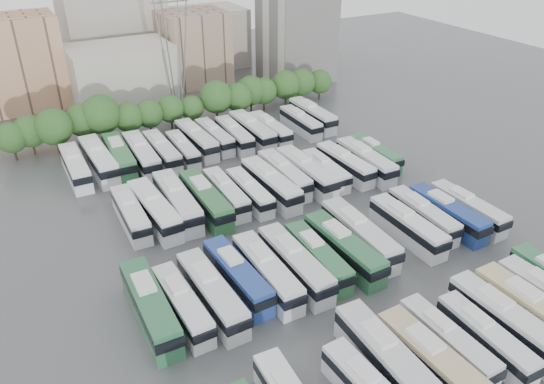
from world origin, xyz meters
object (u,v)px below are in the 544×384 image
electricity_pylon (171,16)px  bus_r3_s1 (99,160)px  bus_r0_s8 (486,338)px  bus_r3_s2 (119,156)px  bus_r2_s10 (325,170)px  bus_r2_s8 (284,174)px  bus_r1_s12 (447,213)px  bus_r1_s7 (344,248)px  bus_r3_s3 (142,155)px  bus_r0_s10 (534,313)px  bus_r1_s0 (150,306)px  bus_r1_s11 (423,215)px  bus_r1_s13 (468,208)px  bus_r2_s6 (250,192)px  bus_r2_s11 (345,164)px  bus_r3_s13 (312,115)px  bus_r2_s12 (366,161)px  bus_r3_s8 (234,135)px  bus_r3_s6 (196,140)px  bus_r2_s3 (177,201)px  bus_r2_s7 (271,184)px  bus_r2_s13 (375,153)px  bus_r1_s10 (407,226)px  bus_r0_s9 (505,320)px  bus_r0_s5 (388,361)px  bus_r1_s2 (212,293)px  bus_r1_s5 (295,264)px  bus_r0_s6 (435,365)px  bus_r2_s1 (131,214)px  bus_r3_s0 (75,167)px  bus_r1_s6 (318,257)px  bus_r3_s9 (252,131)px  bus_r2_s5 (226,193)px  bus_r3_s5 (183,150)px  bus_r1_s1 (182,304)px  bus_r3_s12 (301,122)px  bus_r2_s4 (206,200)px  bus_r0_s7 (447,341)px  bus_r3_s4 (162,152)px  bus_r2_s9 (306,172)px  bus_r1_s8 (359,235)px

electricity_pylon → bus_r3_s1: bearing=-136.2°
bus_r0_s8 → bus_r3_s2: bearing=111.6°
bus_r2_s10 → bus_r3_s1: (-29.37, 19.19, 0.43)m
bus_r2_s8 → bus_r3_s2: size_ratio=0.93×
bus_r1_s12 → bus_r0_s8: bearing=-126.6°
bus_r1_s7 → bus_r3_s3: (-13.28, 36.13, 0.07)m
bus_r0_s10 → bus_r1_s0: bus_r0_s10 is taller
bus_r1_s7 → bus_r1_s11: 13.50m
bus_r1_s13 → bus_r2_s6: 29.39m
bus_r2_s11 → bus_r3_s13: bus_r3_s13 is taller
bus_r2_s12 → bus_r3_s8: (-13.44, 19.26, -0.11)m
bus_r1_s11 → bus_r3_s3: size_ratio=0.87×
bus_r3_s3 → bus_r3_s6: size_ratio=1.04×
bus_r2_s3 → bus_r2_s7: bus_r2_s3 is taller
bus_r2_s13 → bus_r2_s7: bearing=-175.1°
bus_r3_s2 → bus_r1_s10: bearing=-52.1°
bus_r0_s9 → bus_r2_s13: size_ratio=1.13×
bus_r0_s5 → bus_r1_s2: bearing=124.1°
bus_r1_s5 → bus_r2_s3: (-6.85, 19.29, 0.11)m
bus_r0_s6 → bus_r1_s5: size_ratio=1.01×
bus_r2_s1 → bus_r3_s2: bearing=81.3°
bus_r2_s3 → bus_r3_s2: bus_r2_s3 is taller
bus_r1_s13 → bus_r3_s0: bus_r3_s0 is taller
bus_r1_s6 → bus_r2_s3: bearing=119.6°
bus_r0_s8 → bus_r1_s7: bearing=102.8°
bus_r3_s0 → bus_r3_s9: size_ratio=0.95×
bus_r1_s11 → bus_r2_s12: (3.20, 16.18, 0.17)m
bus_r0_s10 → bus_r3_s0: (-33.21, 55.22, -0.10)m
bus_r0_s8 → bus_r0_s9: bearing=12.7°
bus_r3_s2 → bus_r3_s13: 36.35m
bus_r2_s5 → bus_r3_s8: (9.68, 17.83, 0.07)m
bus_r1_s7 → bus_r3_s5: 36.20m
bus_r2_s10 → bus_r3_s13: (10.15, 19.58, 0.31)m
bus_r1_s13 → bus_r1_s1: bearing=178.7°
bus_r1_s1 → bus_r3_s0: 37.11m
bus_r1_s13 → bus_r2_s11: bus_r2_s11 is taller
bus_r3_s5 → bus_r3_s12: bus_r3_s12 is taller
bus_r0_s5 → bus_r2_s10: 37.93m
bus_r0_s5 → bus_r1_s6: bus_r0_s5 is taller
bus_r1_s5 → bus_r2_s3: bearing=109.8°
bus_r0_s6 → bus_r2_s8: (6.59, 38.01, -0.07)m
bus_r3_s3 → bus_r2_s4: bearing=-77.4°
bus_r0_s7 → bus_r3_s4: bearing=100.1°
bus_r2_s8 → bus_r3_s8: bus_r2_s8 is taller
bus_r2_s9 → bus_r3_s3: bearing=137.4°
bus_r1_s10 → bus_r2_s12: bus_r2_s12 is taller
electricity_pylon → bus_r1_s6: electricity_pylon is taller
bus_r1_s8 → bus_r3_s4: (-13.21, 34.72, -0.13)m
bus_r0_s7 → bus_r3_s4: (-9.91, 52.59, 0.21)m
bus_r3_s13 → bus_r2_s4: bearing=-146.1°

